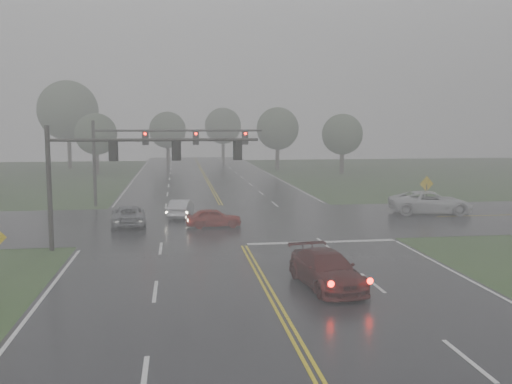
{
  "coord_description": "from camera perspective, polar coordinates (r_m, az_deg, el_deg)",
  "views": [
    {
      "loc": [
        -3.56,
        -16.44,
        6.63
      ],
      "look_at": [
        0.95,
        16.0,
        2.75
      ],
      "focal_mm": 40.0,
      "sensor_mm": 36.0,
      "label": 1
    }
  ],
  "objects": [
    {
      "name": "tree_e_near",
      "position": [
        78.01,
        8.62,
        5.72
      ],
      "size": [
        5.51,
        5.51,
        8.1
      ],
      "color": "#362B23",
      "rests_on": "ground"
    },
    {
      "name": "sedan_red",
      "position": [
        37.16,
        -4.26,
        -3.54
      ],
      "size": [
        3.69,
        1.66,
        1.23
      ],
      "primitive_type": "imported",
      "rotation": [
        0.0,
        0.0,
        1.63
      ],
      "color": "maroon",
      "rests_on": "ground"
    },
    {
      "name": "ground",
      "position": [
        18.08,
        4.14,
        -14.77
      ],
      "size": [
        180.0,
        180.0,
        0.0
      ],
      "primitive_type": "plane",
      "color": "#27411C",
      "rests_on": "ground"
    },
    {
      "name": "tree_nw_b",
      "position": [
        91.18,
        -18.29,
        7.74
      ],
      "size": [
        9.02,
        9.02,
        13.25
      ],
      "color": "#362B23",
      "rests_on": "ground"
    },
    {
      "name": "signal_gantry_near",
      "position": [
        31.07,
        -13.93,
        2.84
      ],
      "size": [
        11.16,
        0.29,
        6.6
      ],
      "color": "black",
      "rests_on": "ground"
    },
    {
      "name": "signal_gantry_far",
      "position": [
        47.58,
        -10.69,
        4.6
      ],
      "size": [
        13.85,
        0.35,
        6.96
      ],
      "color": "black",
      "rests_on": "ground"
    },
    {
      "name": "tree_nw_a",
      "position": [
        79.05,
        -15.7,
        5.59
      ],
      "size": [
        5.56,
        5.56,
        8.16
      ],
      "color": "#362B23",
      "rests_on": "ground"
    },
    {
      "name": "cross_street",
      "position": [
        39.17,
        -2.6,
        -2.99
      ],
      "size": [
        120.0,
        14.0,
        0.02
      ],
      "primitive_type": "cube",
      "color": "black",
      "rests_on": "ground"
    },
    {
      "name": "sedan_silver",
      "position": [
        41.29,
        -7.49,
        -2.54
      ],
      "size": [
        2.01,
        4.08,
        1.29
      ],
      "primitive_type": "imported",
      "rotation": [
        0.0,
        0.0,
        2.97
      ],
      "color": "#BABCC3",
      "rests_on": "ground"
    },
    {
      "name": "car_grey",
      "position": [
        38.64,
        -12.62,
        -3.29
      ],
      "size": [
        2.58,
        4.9,
        1.31
      ],
      "primitive_type": "imported",
      "rotation": [
        0.0,
        0.0,
        3.23
      ],
      "color": "slate",
      "rests_on": "ground"
    },
    {
      "name": "sign_diamond_east",
      "position": [
        44.7,
        16.69,
        0.37
      ],
      "size": [
        1.15,
        0.22,
        2.78
      ],
      "rotation": [
        0.0,
        0.0,
        0.15
      ],
      "color": "black",
      "rests_on": "ground"
    },
    {
      "name": "tree_ne_a",
      "position": [
        84.17,
        2.17,
        6.35
      ],
      "size": [
        6.24,
        6.24,
        9.17
      ],
      "color": "#362B23",
      "rests_on": "ground"
    },
    {
      "name": "tree_n_mid",
      "position": [
        93.74,
        -8.84,
        6.14
      ],
      "size": [
        5.95,
        5.95,
        8.73
      ],
      "color": "#362B23",
      "rests_on": "ground"
    },
    {
      "name": "tree_n_far",
      "position": [
        104.51,
        -3.32,
        6.62
      ],
      "size": [
        6.61,
        6.61,
        9.71
      ],
      "color": "#362B23",
      "rests_on": "ground"
    },
    {
      "name": "pickup_white",
      "position": [
        44.5,
        17.03,
        -2.11
      ],
      "size": [
        6.42,
        3.66,
        1.69
      ],
      "primitive_type": "imported",
      "rotation": [
        0.0,
        0.0,
        1.42
      ],
      "color": "silver",
      "rests_on": "ground"
    },
    {
      "name": "main_road",
      "position": [
        37.21,
        -2.31,
        -3.51
      ],
      "size": [
        18.0,
        160.0,
        0.02
      ],
      "primitive_type": "cube",
      "color": "black",
      "rests_on": "ground"
    },
    {
      "name": "sedan_maroon",
      "position": [
        23.86,
        7.03,
        -9.42
      ],
      "size": [
        2.63,
        5.19,
        1.44
      ],
      "primitive_type": "imported",
      "rotation": [
        0.0,
        0.0,
        0.13
      ],
      "color": "#3E0C0B",
      "rests_on": "ground"
    },
    {
      "name": "stop_bar",
      "position": [
        32.56,
        6.61,
        -5.04
      ],
      "size": [
        8.5,
        0.5,
        0.01
      ],
      "primitive_type": "cube",
      "color": "silver",
      "rests_on": "ground"
    }
  ]
}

